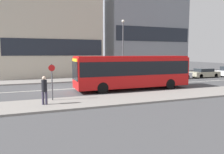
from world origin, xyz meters
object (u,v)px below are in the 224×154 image
Objects in this scene: parked_car_0 at (175,74)px; bus_stop_sign at (52,79)px; pedestrian_near_stop at (44,88)px; parked_car_1 at (204,73)px; city_bus at (132,70)px; street_lamp at (123,43)px.

bus_stop_sign is at bearing -152.80° from parked_car_0.
pedestrian_near_stop is 0.72× the size of bus_stop_sign.
parked_car_1 is at bearing 21.55° from bus_stop_sign.
parked_car_1 is (4.77, -0.09, -0.04)m from parked_car_0.
parked_car_1 is 23.93m from pedestrian_near_stop.
city_bus is 1.45× the size of street_lamp.
parked_car_0 is at bearing 178.96° from parked_car_1.
bus_stop_sign is at bearing 80.06° from pedestrian_near_stop.
city_bus is 8.39m from street_lamp.
pedestrian_near_stop is at bearing -150.47° from parked_car_0.
city_bus is at bearing -158.31° from parked_car_1.
city_bus reaches higher than pedestrian_near_stop.
bus_stop_sign is (-21.32, -8.42, 0.99)m from parked_car_1.
pedestrian_near_stop reaches higher than parked_car_1.
bus_stop_sign reaches higher than parked_car_1.
bus_stop_sign reaches higher than pedestrian_near_stop.
bus_stop_sign is 14.72m from street_lamp.
bus_stop_sign is (0.59, 1.20, 0.43)m from pedestrian_near_stop.
parked_car_0 is 18.63m from bus_stop_sign.
city_bus is 10.63m from parked_car_0.
pedestrian_near_stop is at bearing -131.76° from street_lamp.
parked_car_1 is 12.32m from street_lamp.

